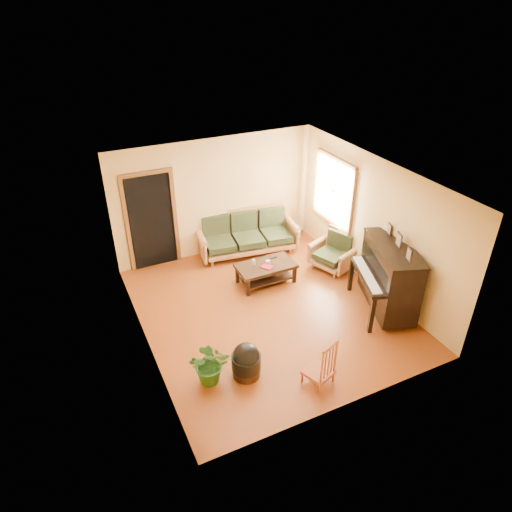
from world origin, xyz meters
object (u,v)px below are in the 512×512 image
sofa (248,234)px  piano (389,278)px  potted_plant (210,364)px  coffee_table (266,273)px  armchair (332,251)px  red_chair (319,362)px  ceramic_crock (296,231)px  footstool (246,364)px

sofa → piano: size_ratio=1.45×
piano → potted_plant: 3.62m
coffee_table → piano: 2.42m
armchair → red_chair: size_ratio=0.99×
red_chair → potted_plant: red_chair is taller
coffee_table → ceramic_crock: (1.57, 1.47, -0.08)m
piano → ceramic_crock: size_ratio=5.79×
footstool → potted_plant: bearing=167.0°
sofa → coffee_table: sofa is taller
coffee_table → armchair: bearing=-4.5°
armchair → piano: size_ratio=0.55×
coffee_table → armchair: (1.50, -0.12, 0.20)m
armchair → ceramic_crock: (0.06, 1.59, -0.28)m
coffee_table → armchair: 1.52m
coffee_table → ceramic_crock: bearing=43.1°
coffee_table → footstool: size_ratio=2.54×
footstool → armchair: bearing=34.9°
footstool → red_chair: bearing=-33.7°
footstool → ceramic_crock: 4.71m
sofa → red_chair: sofa is taller
armchair → piano: 1.64m
piano → red_chair: (-2.14, -1.04, -0.25)m
coffee_table → red_chair: red_chair is taller
piano → sofa: bearing=135.8°
potted_plant → ceramic_crock: bearing=44.9°
ceramic_crock → potted_plant: (-3.53, -3.51, 0.21)m
coffee_table → footstool: 2.59m
coffee_table → armchair: size_ratio=1.42×
armchair → piano: piano is taller
footstool → potted_plant: size_ratio=0.67×
sofa → armchair: bearing=-38.6°
red_chair → ceramic_crock: size_ratio=3.21×
sofa → coffee_table: (-0.18, -1.26, -0.26)m
red_chair → potted_plant: size_ratio=1.21×
armchair → potted_plant: size_ratio=1.20×
coffee_table → piano: (1.63, -1.74, 0.45)m
footstool → ceramic_crock: (2.99, 3.63, -0.09)m
coffee_table → piano: size_ratio=0.78×
footstool → potted_plant: (-0.54, 0.12, 0.12)m
armchair → potted_plant: (-3.46, -1.92, -0.07)m
footstool → red_chair: red_chair is taller
sofa → red_chair: size_ratio=2.63×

